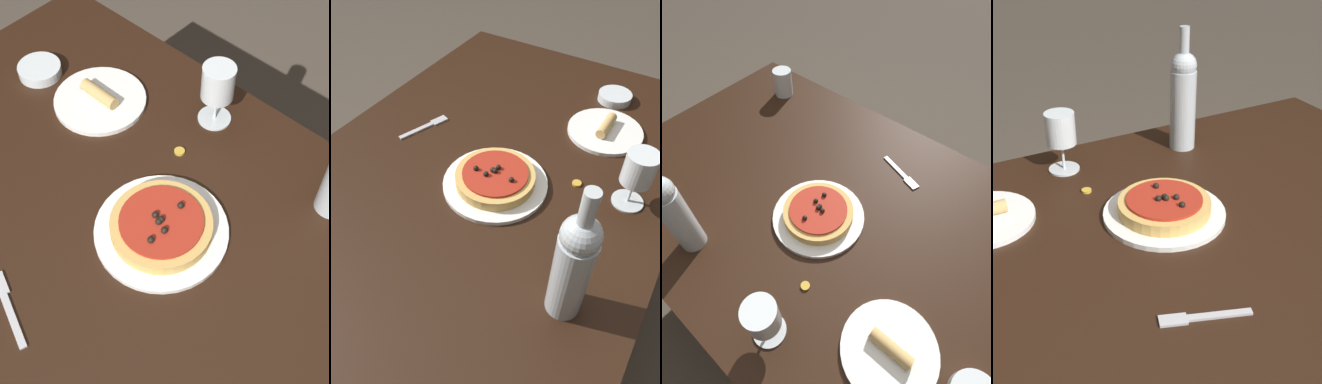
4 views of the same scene
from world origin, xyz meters
TOP-DOWN VIEW (x-y plane):
  - dining_table at (0.00, 0.00)m, footprint 1.51×0.97m
  - dinner_plate at (0.00, 0.05)m, footprint 0.27×0.27m
  - pizza at (0.00, 0.05)m, footprint 0.21×0.21m
  - wine_glass at (-0.12, 0.36)m, footprint 0.08×0.08m
  - wine_bottle at (0.22, 0.34)m, footprint 0.07×0.07m
  - fork at (-0.10, -0.26)m, footprint 0.16×0.07m
  - bottle_cap at (-0.11, 0.23)m, footprint 0.02×0.02m

SIDE VIEW (x-z plane):
  - dining_table at x=0.00m, z-range 0.29..1.02m
  - fork at x=-0.10m, z-range 0.73..0.74m
  - bottle_cap at x=-0.11m, z-range 0.73..0.74m
  - dinner_plate at x=0.00m, z-range 0.73..0.74m
  - pizza at x=0.00m, z-range 0.74..0.78m
  - wine_glass at x=-0.12m, z-range 0.76..0.92m
  - wine_bottle at x=0.22m, z-range 0.71..1.04m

